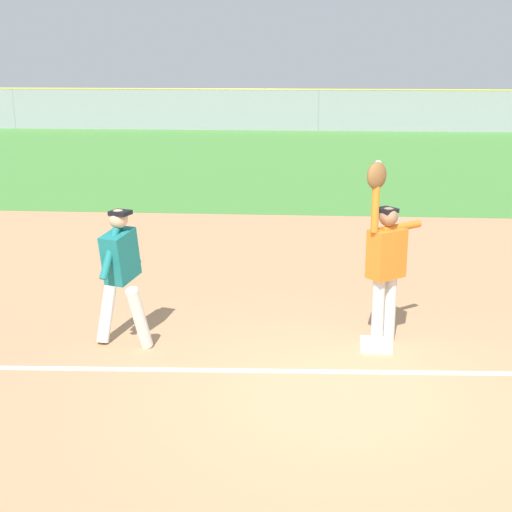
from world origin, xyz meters
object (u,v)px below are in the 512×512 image
runner (121,268)px  fielder (385,256)px  parked_car_black (430,111)px  first_base (376,345)px  baseball (378,163)px  parked_car_white (338,111)px  parked_car_tan (229,111)px

runner → fielder: bearing=24.5°
runner → parked_car_black: (7.84, 27.61, -0.32)m
first_base → runner: bearing=-177.1°
fielder → parked_car_black: bearing=-48.4°
baseball → parked_car_white: size_ratio=0.02×
first_base → parked_car_white: parked_car_white is taller
baseball → parked_car_black: baseball is taller
first_base → parked_car_tan: 27.57m
baseball → parked_car_black: 27.72m
parked_car_tan → parked_car_white: size_ratio=1.03×
first_base → parked_car_white: (0.43, 27.57, 0.63)m
fielder → parked_car_black: fielder is taller
runner → parked_car_black: runner is taller
parked_car_white → parked_car_black: size_ratio=0.98×
first_base → runner: runner is taller
runner → parked_car_tan: bearing=112.0°
first_base → baseball: size_ratio=5.14×
first_base → baseball: baseball is taller
baseball → parked_car_white: (0.48, 27.37, -1.57)m
parked_car_black → first_base: bearing=-103.0°
first_base → parked_car_tan: bearing=99.9°
fielder → baseball: (-0.13, 0.03, 1.12)m
runner → parked_car_white: size_ratio=0.39×
parked_car_tan → baseball: bearing=-85.0°
fielder → runner: (-3.17, -0.33, -0.12)m
parked_car_white → runner: bearing=-97.2°
first_base → baseball: bearing=104.8°
parked_car_white → first_base: bearing=-90.9°
runner → parked_car_white: (3.52, 27.72, -0.32)m
baseball → parked_car_white: baseball is taller
parked_car_tan → parked_car_black: size_ratio=1.01×
baseball → parked_car_black: size_ratio=0.02×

